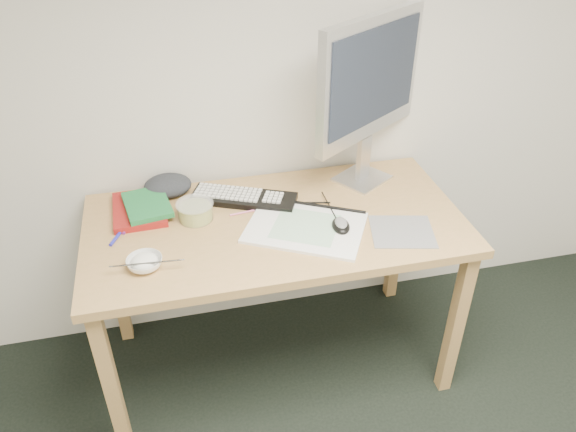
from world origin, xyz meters
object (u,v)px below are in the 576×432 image
Objects in this scene: sketchpad at (305,228)px; rice_bowl at (145,263)px; desk at (276,239)px; keyboard at (244,198)px; monitor at (370,83)px.

sketchpad is 3.50× the size of rice_bowl.
sketchpad reaches higher than desk.
keyboard is at bearing 118.95° from desk.
rice_bowl reaches higher than sketchpad.
sketchpad is 1.01× the size of keyboard.
keyboard is (-0.19, 0.24, 0.01)m from sketchpad.
keyboard reaches higher than sketchpad.
keyboard is 0.61× the size of monitor.
desk is 11.84× the size of rice_bowl.
monitor reaches higher than keyboard.
rice_bowl is (-0.39, -0.33, 0.01)m from keyboard.
desk is 3.38× the size of sketchpad.
desk is at bearing 170.51° from sketchpad.
keyboard is at bearing 152.34° from monitor.
desk is 2.09× the size of monitor.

